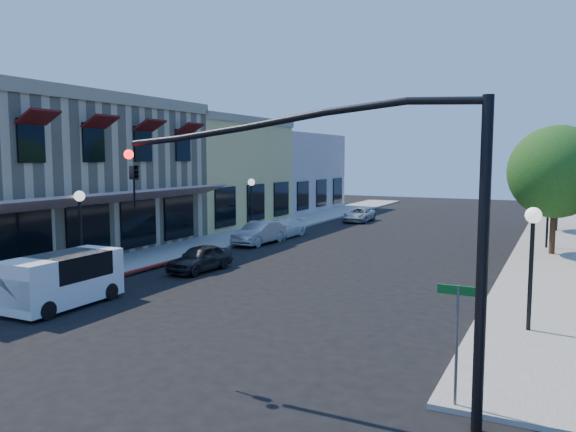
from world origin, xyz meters
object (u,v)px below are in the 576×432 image
at_px(lamppost_left_near, 80,211).
at_px(parked_car_c, 283,228).
at_px(street_tree_a, 556,172).
at_px(parked_car_b, 259,233).
at_px(white_van, 61,277).
at_px(lamppost_right_far, 549,199).
at_px(parked_car_a, 200,258).
at_px(parked_car_d, 359,215).
at_px(street_name_sign, 457,326).
at_px(lamppost_right_near, 532,237).
at_px(street_tree_b, 558,163).
at_px(lamppost_left_far, 251,192).
at_px(signal_mast_arm, 366,202).

distance_m(lamppost_left_near, parked_car_c, 14.28).
distance_m(street_tree_a, parked_car_b, 15.72).
height_order(white_van, parked_car_c, white_van).
distance_m(lamppost_right_far, parked_car_a, 18.64).
distance_m(lamppost_right_far, parked_car_d, 15.68).
bearing_deg(street_tree_a, street_name_sign, -93.76).
bearing_deg(street_name_sign, parked_car_d, 112.43).
height_order(lamppost_right_near, parked_car_b, lamppost_right_near).
distance_m(lamppost_right_near, parked_car_c, 20.37).
height_order(street_name_sign, lamppost_right_far, lamppost_right_far).
distance_m(lamppost_left_near, lamppost_right_far, 23.35).
relative_size(street_tree_b, parked_car_c, 1.84).
xyz_separation_m(lamppost_left_near, parked_car_d, (3.70, 24.00, -2.20)).
xyz_separation_m(lamppost_right_far, white_van, (-14.00, -19.72, -1.73)).
distance_m(street_tree_a, lamppost_left_far, 17.36).
height_order(street_tree_b, parked_car_b, street_tree_b).
bearing_deg(white_van, lamppost_right_near, 14.88).
distance_m(lamppost_right_near, parked_car_d, 27.53).
bearing_deg(white_van, lamppost_left_near, 128.88).
bearing_deg(street_tree_a, parked_car_b, -168.29).
height_order(white_van, parked_car_d, white_van).
bearing_deg(parked_car_b, parked_car_d, 87.23).
height_order(parked_car_a, parked_car_b, parked_car_b).
xyz_separation_m(street_tree_a, parked_car_c, (-15.00, -0.07, -3.64)).
bearing_deg(parked_car_b, lamppost_left_near, -98.60).
bearing_deg(lamppost_right_near, parked_car_d, 118.99).
relative_size(lamppost_right_near, lamppost_right_far, 1.00).
bearing_deg(signal_mast_arm, parked_car_c, 120.55).
bearing_deg(signal_mast_arm, lamppost_left_far, 125.00).
bearing_deg(lamppost_right_near, street_name_sign, -99.78).
distance_m(lamppost_right_far, parked_car_c, 15.00).
relative_size(signal_mast_arm, parked_car_b, 2.05).
distance_m(signal_mast_arm, lamppost_right_near, 7.15).
height_order(street_tree_a, street_tree_b, street_tree_b).
relative_size(lamppost_left_near, parked_car_a, 1.07).
height_order(street_tree_a, lamppost_right_far, street_tree_a).
bearing_deg(parked_car_c, lamppost_right_near, -40.12).
relative_size(signal_mast_arm, parked_car_c, 2.10).
height_order(parked_car_b, parked_car_d, parked_car_b).
distance_m(lamppost_left_near, lamppost_left_far, 14.00).
bearing_deg(lamppost_right_near, white_van, -165.12).
distance_m(street_tree_a, street_name_sign, 20.00).
bearing_deg(lamppost_left_far, street_name_sign, -51.06).
height_order(street_tree_a, parked_car_c, street_tree_a).
height_order(street_tree_b, parked_car_c, street_tree_b).
distance_m(signal_mast_arm, street_name_sign, 2.98).
height_order(street_name_sign, parked_car_c, street_name_sign).
bearing_deg(lamppost_left_far, parked_car_c, -1.81).
bearing_deg(lamppost_left_far, lamppost_right_near, -39.47).
bearing_deg(street_tree_a, parked_car_a, -141.35).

